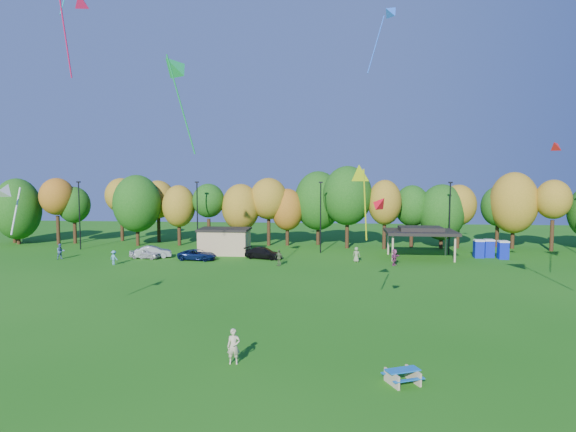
# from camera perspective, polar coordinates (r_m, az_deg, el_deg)

# --- Properties ---
(ground) EXTENTS (160.00, 160.00, 0.00)m
(ground) POSITION_cam_1_polar(r_m,az_deg,el_deg) (27.20, -3.47, -17.00)
(ground) COLOR #19600F
(ground) RESTS_ON ground
(tree_line) EXTENTS (93.57, 10.55, 11.15)m
(tree_line) POSITION_cam_1_polar(r_m,az_deg,el_deg) (70.78, 1.33, 1.34)
(tree_line) COLOR black
(tree_line) RESTS_ON ground
(lamp_posts) EXTENTS (64.50, 0.25, 9.09)m
(lamp_posts) POSITION_cam_1_polar(r_m,az_deg,el_deg) (65.20, 3.64, 0.15)
(lamp_posts) COLOR black
(lamp_posts) RESTS_ON ground
(utility_building) EXTENTS (6.30, 4.30, 3.25)m
(utility_building) POSITION_cam_1_polar(r_m,az_deg,el_deg) (65.03, -7.07, -2.77)
(utility_building) COLOR tan
(utility_building) RESTS_ON ground
(pavilion) EXTENTS (8.20, 6.20, 3.77)m
(pavilion) POSITION_cam_1_polar(r_m,az_deg,el_deg) (63.15, 14.51, -1.66)
(pavilion) COLOR tan
(pavilion) RESTS_ON ground
(porta_potties) EXTENTS (3.75, 2.31, 2.18)m
(porta_potties) POSITION_cam_1_polar(r_m,az_deg,el_deg) (66.08, 21.54, -3.42)
(porta_potties) COLOR #0D1EB1
(porta_potties) RESTS_ON ground
(picnic_table) EXTENTS (2.04, 1.90, 0.71)m
(picnic_table) POSITION_cam_1_polar(r_m,az_deg,el_deg) (26.34, 12.61, -16.89)
(picnic_table) COLOR tan
(picnic_table) RESTS_ON ground
(kite_flyer) EXTENTS (0.75, 0.55, 1.89)m
(kite_flyer) POSITION_cam_1_polar(r_m,az_deg,el_deg) (28.15, -6.06, -14.21)
(kite_flyer) COLOR #C7B695
(kite_flyer) RESTS_ON ground
(car_a) EXTENTS (3.96, 2.10, 1.28)m
(car_a) POSITION_cam_1_polar(r_m,az_deg,el_deg) (63.54, -15.58, -4.00)
(car_a) COLOR #BDBDBD
(car_a) RESTS_ON ground
(car_b) EXTENTS (4.52, 2.71, 1.41)m
(car_b) POSITION_cam_1_polar(r_m,az_deg,el_deg) (63.77, -14.74, -3.89)
(car_b) COLOR #A3A3A8
(car_b) RESTS_ON ground
(car_c) EXTENTS (4.68, 2.53, 1.25)m
(car_c) POSITION_cam_1_polar(r_m,az_deg,el_deg) (61.04, -10.04, -4.26)
(car_c) COLOR #0C1B4A
(car_c) RESTS_ON ground
(car_d) EXTENTS (4.96, 3.25, 1.34)m
(car_d) POSITION_cam_1_polar(r_m,az_deg,el_deg) (61.15, -2.73, -4.14)
(car_d) COLOR black
(car_d) RESTS_ON ground
(far_person_0) EXTENTS (1.39, 1.74, 1.86)m
(far_person_0) POSITION_cam_1_polar(r_m,az_deg,el_deg) (57.67, 11.76, -4.51)
(far_person_0) COLOR #873865
(far_person_0) RESTS_ON ground
(far_person_1) EXTENTS (0.98, 0.79, 1.74)m
(far_person_1) POSITION_cam_1_polar(r_m,az_deg,el_deg) (59.17, 7.60, -4.27)
(far_person_1) COLOR gray
(far_person_1) RESTS_ON ground
(far_person_2) EXTENTS (1.12, 0.94, 1.79)m
(far_person_2) POSITION_cam_1_polar(r_m,az_deg,el_deg) (56.40, -1.03, -4.65)
(far_person_2) COLOR #596D42
(far_person_2) RESTS_ON ground
(far_person_3) EXTENTS (1.18, 0.97, 1.60)m
(far_person_3) POSITION_cam_1_polar(r_m,az_deg,el_deg) (60.17, -18.78, -4.40)
(far_person_3) COLOR #5090B0
(far_person_3) RESTS_ON ground
(far_person_4) EXTENTS (1.14, 1.14, 1.86)m
(far_person_4) POSITION_cam_1_polar(r_m,az_deg,el_deg) (66.27, -23.96, -3.62)
(far_person_4) COLOR #435D95
(far_person_4) RESTS_ON ground
(kite_0) EXTENTS (1.58, 1.62, 1.32)m
(kite_0) POSITION_cam_1_polar(r_m,az_deg,el_deg) (49.03, 27.57, 6.99)
(kite_0) COLOR red
(kite_1) EXTENTS (3.18, 4.28, 7.62)m
(kite_1) POSITION_cam_1_polar(r_m,az_deg,el_deg) (39.58, -12.68, 15.97)
(kite_1) COLOR green
(kite_3) EXTENTS (3.31, 2.91, 6.39)m
(kite_3) POSITION_cam_1_polar(r_m,az_deg,el_deg) (51.98, 11.47, 21.34)
(kite_3) COLOR blue
(kite_6) EXTENTS (1.36, 3.67, 6.29)m
(kite_6) POSITION_cam_1_polar(r_m,az_deg,el_deg) (41.69, -22.11, 21.23)
(kite_6) COLOR #FF1658
(kite_7) EXTENTS (0.91, 2.06, 3.35)m
(kite_7) POSITION_cam_1_polar(r_m,az_deg,el_deg) (34.57, -28.82, 2.52)
(kite_7) COLOR silver
(kite_10) EXTENTS (1.40, 1.38, 1.12)m
(kite_10) POSITION_cam_1_polar(r_m,az_deg,el_deg) (30.70, 10.28, 1.48)
(kite_10) COLOR red
(kite_13) EXTENTS (1.71, 3.40, 5.54)m
(kite_13) POSITION_cam_1_polar(r_m,az_deg,el_deg) (34.89, 8.01, 4.89)
(kite_13) COLOR #D6E418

